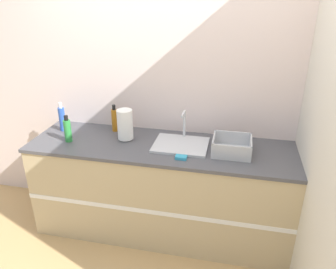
# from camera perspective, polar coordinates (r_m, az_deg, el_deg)

# --- Properties ---
(ground_plane) EXTENTS (12.00, 12.00, 0.00)m
(ground_plane) POSITION_cam_1_polar(r_m,az_deg,el_deg) (3.06, -2.56, -19.76)
(ground_plane) COLOR tan
(wall_back) EXTENTS (4.66, 0.06, 2.60)m
(wall_back) POSITION_cam_1_polar(r_m,az_deg,el_deg) (2.98, 0.36, 8.25)
(wall_back) COLOR silver
(wall_back) RESTS_ON ground_plane
(wall_right) EXTENTS (0.06, 2.66, 2.60)m
(wall_right) POSITION_cam_1_polar(r_m,az_deg,el_deg) (2.64, 24.12, 3.94)
(wall_right) COLOR beige
(wall_right) RESTS_ON ground_plane
(counter_cabinet) EXTENTS (2.29, 0.68, 0.89)m
(counter_cabinet) POSITION_cam_1_polar(r_m,az_deg,el_deg) (3.02, -1.12, -9.43)
(counter_cabinet) COLOR tan
(counter_cabinet) RESTS_ON ground_plane
(sink) EXTENTS (0.46, 0.37, 0.27)m
(sink) POSITION_cam_1_polar(r_m,az_deg,el_deg) (2.79, 2.27, -1.58)
(sink) COLOR silver
(sink) RESTS_ON counter_cabinet
(paper_towel_roll) EXTENTS (0.14, 0.14, 0.28)m
(paper_towel_roll) POSITION_cam_1_polar(r_m,az_deg,el_deg) (2.87, -7.49, 1.70)
(paper_towel_roll) COLOR #4C4C51
(paper_towel_roll) RESTS_ON counter_cabinet
(dish_rack) EXTENTS (0.31, 0.29, 0.13)m
(dish_rack) POSITION_cam_1_polar(r_m,az_deg,el_deg) (2.71, 11.02, -2.26)
(dish_rack) COLOR #B7BABF
(dish_rack) RESTS_ON counter_cabinet
(bottle_blue) EXTENTS (0.06, 0.06, 0.27)m
(bottle_blue) POSITION_cam_1_polar(r_m,az_deg,el_deg) (3.20, -17.96, 2.70)
(bottle_blue) COLOR #2D56B7
(bottle_blue) RESTS_ON counter_cabinet
(bottle_green) EXTENTS (0.06, 0.06, 0.24)m
(bottle_green) POSITION_cam_1_polar(r_m,az_deg,el_deg) (2.96, -17.08, 0.75)
(bottle_green) COLOR #2D8C3D
(bottle_green) RESTS_ON counter_cabinet
(bottle_amber) EXTENTS (0.06, 0.06, 0.25)m
(bottle_amber) POSITION_cam_1_polar(r_m,az_deg,el_deg) (3.08, -9.28, 2.58)
(bottle_amber) COLOR #B26B19
(bottle_amber) RESTS_ON counter_cabinet
(sponge) EXTENTS (0.09, 0.06, 0.02)m
(sponge) POSITION_cam_1_polar(r_m,az_deg,el_deg) (2.58, 2.29, -4.00)
(sponge) COLOR #3399BF
(sponge) RESTS_ON counter_cabinet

